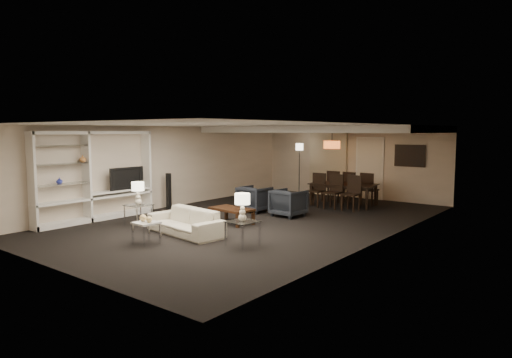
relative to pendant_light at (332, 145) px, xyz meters
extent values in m
plane|color=black|center=(-0.30, -3.50, -1.92)|extent=(11.00, 11.00, 0.00)
cube|color=silver|center=(-0.30, -3.50, 0.58)|extent=(7.00, 11.00, 0.02)
cube|color=beige|center=(-0.30, 2.00, -0.67)|extent=(7.00, 0.02, 2.50)
cube|color=beige|center=(-0.30, -9.00, -0.67)|extent=(7.00, 0.02, 2.50)
cube|color=beige|center=(-3.80, -3.50, -0.67)|extent=(0.02, 11.00, 2.50)
cube|color=beige|center=(3.20, -3.50, -0.67)|extent=(0.02, 11.00, 2.50)
cube|color=silver|center=(-0.30, 0.00, 0.48)|extent=(7.00, 4.00, 0.20)
cube|color=beige|center=(-1.20, 1.92, -0.72)|extent=(1.50, 0.12, 2.40)
cube|color=silver|center=(0.40, 1.97, -0.87)|extent=(0.90, 0.05, 2.10)
cube|color=#142D38|center=(1.80, 1.96, -0.37)|extent=(0.95, 0.04, 0.65)
cylinder|color=#D8591E|center=(0.00, 0.00, 0.00)|extent=(0.52, 0.52, 0.24)
imported|color=beige|center=(-0.55, -5.79, -1.63)|extent=(2.11, 1.06, 0.59)
imported|color=black|center=(-1.15, -2.49, -1.54)|extent=(0.80, 0.83, 0.75)
imported|color=black|center=(0.05, -2.49, -1.54)|extent=(0.86, 0.88, 0.75)
sphere|color=#E9C37B|center=(-0.65, -6.89, -1.38)|extent=(0.15, 0.15, 0.15)
sphere|color=#F0CC7F|center=(-0.45, -6.89, -1.39)|extent=(0.13, 0.13, 0.13)
imported|color=black|center=(-3.58, -5.22, -0.87)|extent=(1.06, 0.14, 0.61)
imported|color=#242E9C|center=(-3.61, -7.09, -0.78)|extent=(0.15, 0.15, 0.16)
imported|color=#D38946|center=(-3.61, -6.45, -0.27)|extent=(0.17, 0.17, 0.18)
cube|color=black|center=(-3.49, -3.72, -1.38)|extent=(0.14, 0.14, 1.09)
imported|color=black|center=(0.39, 0.04, -1.57)|extent=(2.13, 1.37, 0.70)
camera|label=1|loc=(7.04, -12.83, 0.43)|focal=32.00mm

